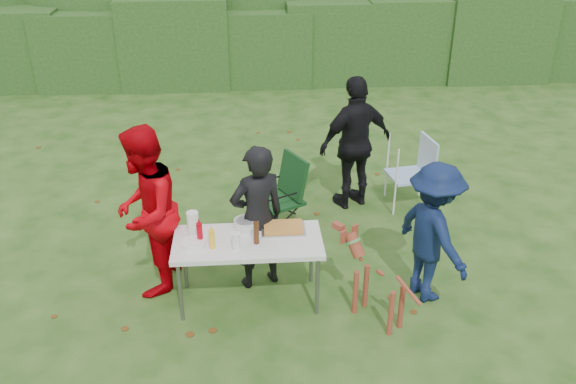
{
  "coord_description": "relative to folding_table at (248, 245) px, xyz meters",
  "views": [
    {
      "loc": [
        -0.28,
        -4.92,
        3.99
      ],
      "look_at": [
        0.14,
        0.8,
        1.0
      ],
      "focal_mm": 38.0,
      "sensor_mm": 36.0,
      "label": 1
    }
  ],
  "objects": [
    {
      "name": "hedge_row",
      "position": [
        0.31,
        7.71,
        0.16
      ],
      "size": [
        22.0,
        1.4,
        1.7
      ],
      "primitive_type": "cube",
      "color": "#23471C",
      "rests_on": "ground"
    },
    {
      "name": "ground",
      "position": [
        0.31,
        -0.29,
        -0.69
      ],
      "size": [
        80.0,
        80.0,
        0.0
      ],
      "primitive_type": "plane",
      "color": "#1E4211"
    },
    {
      "name": "cup_stack",
      "position": [
        -0.11,
        -0.16,
        0.14
      ],
      "size": [
        0.08,
        0.08,
        0.18
      ],
      "primitive_type": "cylinder",
      "color": "white",
      "rests_on": "folding_table"
    },
    {
      "name": "camping_chair",
      "position": [
        0.37,
        1.38,
        -0.19
      ],
      "size": [
        0.83,
        0.83,
        0.99
      ],
      "primitive_type": null,
      "rotation": [
        0.0,
        0.0,
        3.62
      ],
      "color": "#123918",
      "rests_on": "ground"
    },
    {
      "name": "person_red_jacket",
      "position": [
        -1.04,
        0.33,
        0.24
      ],
      "size": [
        0.82,
        0.99,
        1.84
      ],
      "primitive_type": "imported",
      "rotation": [
        0.0,
        0.0,
        -1.72
      ],
      "color": "#B80009",
      "rests_on": "ground"
    },
    {
      "name": "beer_bottle",
      "position": [
        0.09,
        -0.06,
        0.17
      ],
      "size": [
        0.06,
        0.06,
        0.24
      ],
      "primitive_type": "cylinder",
      "color": "#47230F",
      "rests_on": "folding_table"
    },
    {
      "name": "focaccia_bread",
      "position": [
        0.37,
        0.17,
        0.09
      ],
      "size": [
        0.4,
        0.26,
        0.04
      ],
      "primitive_type": "cube",
      "color": "#C88334",
      "rests_on": "food_tray"
    },
    {
      "name": "food_tray",
      "position": [
        0.37,
        0.17,
        0.06
      ],
      "size": [
        0.45,
        0.3,
        0.02
      ],
      "primitive_type": "cube",
      "color": "#B7B7BA",
      "rests_on": "folding_table"
    },
    {
      "name": "folding_table",
      "position": [
        0.0,
        0.0,
        0.0
      ],
      "size": [
        1.5,
        0.7,
        0.74
      ],
      "color": "silver",
      "rests_on": "ground"
    },
    {
      "name": "person_black_puffy",
      "position": [
        1.43,
        2.03,
        0.21
      ],
      "size": [
        1.14,
        0.81,
        1.79
      ],
      "primitive_type": "imported",
      "rotation": [
        0.0,
        0.0,
        3.55
      ],
      "color": "black",
      "rests_on": "ground"
    },
    {
      "name": "lawn_chair",
      "position": [
        2.17,
        1.95,
        -0.2
      ],
      "size": [
        0.66,
        0.66,
        0.97
      ],
      "primitive_type": null,
      "rotation": [
        0.0,
        0.0,
        3.31
      ],
      "color": "#397ECA",
      "rests_on": "ground"
    },
    {
      "name": "ketchup_bottle",
      "position": [
        -0.47,
        -0.01,
        0.16
      ],
      "size": [
        0.06,
        0.06,
        0.22
      ],
      "primitive_type": "cylinder",
      "color": "#B20012",
      "rests_on": "folding_table"
    },
    {
      "name": "paper_towel_roll",
      "position": [
        -0.55,
        0.15,
        0.18
      ],
      "size": [
        0.12,
        0.12,
        0.26
      ],
      "primitive_type": "cylinder",
      "color": "white",
      "rests_on": "folding_table"
    },
    {
      "name": "mustard_bottle",
      "position": [
        -0.35,
        -0.12,
        0.15
      ],
      "size": [
        0.06,
        0.06,
        0.2
      ],
      "primitive_type": "cylinder",
      "color": "yellow",
      "rests_on": "folding_table"
    },
    {
      "name": "plate_stack",
      "position": [
        -0.53,
        -0.07,
        0.08
      ],
      "size": [
        0.24,
        0.24,
        0.05
      ],
      "primitive_type": "cylinder",
      "color": "white",
      "rests_on": "folding_table"
    },
    {
      "name": "dog",
      "position": [
        1.27,
        -0.42,
        -0.25
      ],
      "size": [
        0.85,
        0.94,
        0.87
      ],
      "primitive_type": null,
      "rotation": [
        0.0,
        0.0,
        2.24
      ],
      "color": "brown",
      "rests_on": "ground"
    },
    {
      "name": "person_cook",
      "position": [
        0.11,
        0.31,
        0.13
      ],
      "size": [
        0.7,
        0.58,
        1.63
      ],
      "primitive_type": "imported",
      "rotation": [
        0.0,
        0.0,
        3.51
      ],
      "color": "black",
      "rests_on": "ground"
    },
    {
      "name": "pasta_bowl",
      "position": [
        -0.01,
        0.23,
        0.1
      ],
      "size": [
        0.26,
        0.26,
        0.1
      ],
      "primitive_type": "cylinder",
      "color": "silver",
      "rests_on": "folding_table"
    },
    {
      "name": "child",
      "position": [
        1.88,
        -0.04,
        0.08
      ],
      "size": [
        0.91,
        1.13,
        1.53
      ],
      "primitive_type": "imported",
      "rotation": [
        0.0,
        0.0,
        1.97
      ],
      "color": "#0D1A3F",
      "rests_on": "ground"
    }
  ]
}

